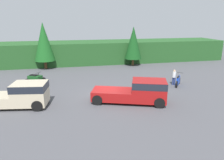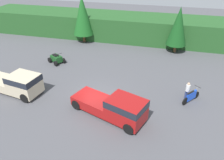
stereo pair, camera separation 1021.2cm
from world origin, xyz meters
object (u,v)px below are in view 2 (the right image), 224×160
(quad_atv, at_px, (56,59))
(rider_person, at_px, (187,90))
(pickup_truck_red, at_px, (116,107))
(pickup_truck_second, at_px, (17,83))
(dirt_bike, at_px, (191,96))

(quad_atv, height_order, rider_person, rider_person)
(pickup_truck_red, distance_m, quad_atv, 11.62)
(pickup_truck_second, distance_m, quad_atv, 6.50)
(quad_atv, bearing_deg, dirt_bike, 15.42)
(dirt_bike, relative_size, rider_person, 1.09)
(pickup_truck_second, relative_size, dirt_bike, 3.30)
(pickup_truck_red, distance_m, pickup_truck_second, 9.29)
(pickup_truck_red, relative_size, quad_atv, 2.83)
(pickup_truck_red, xyz_separation_m, rider_person, (5.30, 3.87, -0.12))
(pickup_truck_red, xyz_separation_m, pickup_truck_second, (-9.22, 1.14, -0.00))
(pickup_truck_second, bearing_deg, dirt_bike, 18.50)
(dirt_bike, height_order, rider_person, rider_person)
(dirt_bike, distance_m, quad_atv, 14.97)
(quad_atv, relative_size, rider_person, 1.36)
(rider_person, bearing_deg, pickup_truck_second, 144.09)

